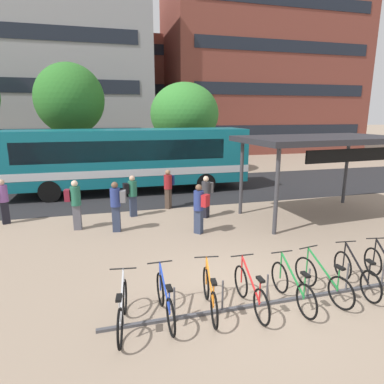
% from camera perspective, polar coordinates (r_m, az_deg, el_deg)
% --- Properties ---
extents(ground, '(200.00, 200.00, 0.00)m').
position_cam_1_polar(ground, '(8.00, 8.91, -16.41)').
color(ground, gray).
extents(bus_lane_asphalt, '(80.00, 7.20, 0.01)m').
position_cam_1_polar(bus_lane_asphalt, '(17.68, -4.98, 0.40)').
color(bus_lane_asphalt, '#232326').
rests_on(bus_lane_asphalt, ground).
extents(city_bus, '(12.04, 2.65, 3.20)m').
position_cam_1_polar(city_bus, '(17.17, -10.59, 5.84)').
color(city_bus, '#0F6070').
rests_on(city_bus, ground).
extents(bike_rack, '(7.97, 0.15, 0.70)m').
position_cam_1_polar(bike_rack, '(7.74, 16.17, -17.11)').
color(bike_rack, '#47474C').
rests_on(bike_rack, ground).
extents(parked_bicycle_silver_0, '(0.52, 1.71, 0.99)m').
position_cam_1_polar(parked_bicycle_silver_0, '(6.66, -11.95, -19.32)').
color(parked_bicycle_silver_0, black).
rests_on(parked_bicycle_silver_0, ground).
extents(parked_bicycle_blue_1, '(0.52, 1.72, 0.99)m').
position_cam_1_polar(parked_bicycle_blue_1, '(6.81, -4.66, -18.25)').
color(parked_bicycle_blue_1, black).
rests_on(parked_bicycle_blue_1, ground).
extents(parked_bicycle_orange_2, '(0.52, 1.71, 0.99)m').
position_cam_1_polar(parked_bicycle_orange_2, '(7.00, 3.11, -17.25)').
color(parked_bicycle_orange_2, black).
rests_on(parked_bicycle_orange_2, ground).
extents(parked_bicycle_red_3, '(0.52, 1.72, 0.99)m').
position_cam_1_polar(parked_bicycle_red_3, '(7.18, 10.09, -16.65)').
color(parked_bicycle_red_3, black).
rests_on(parked_bicycle_red_3, ground).
extents(parked_bicycle_green_4, '(0.52, 1.72, 0.99)m').
position_cam_1_polar(parked_bicycle_green_4, '(7.54, 16.95, -15.48)').
color(parked_bicycle_green_4, black).
rests_on(parked_bicycle_green_4, ground).
extents(parked_bicycle_green_5, '(0.52, 1.71, 0.99)m').
position_cam_1_polar(parked_bicycle_green_5, '(8.02, 21.62, -14.03)').
color(parked_bicycle_green_5, black).
rests_on(parked_bicycle_green_5, ground).
extents(parked_bicycle_black_6, '(0.52, 1.72, 0.99)m').
position_cam_1_polar(parked_bicycle_black_6, '(8.61, 26.48, -12.60)').
color(parked_bicycle_black_6, black).
rests_on(parked_bicycle_black_6, ground).
extents(transit_shelter, '(6.23, 3.72, 3.12)m').
position_cam_1_polar(transit_shelter, '(13.44, 21.36, 8.08)').
color(transit_shelter, '#38383D').
rests_on(transit_shelter, ground).
extents(commuter_teal_pack_0, '(0.60, 0.49, 1.66)m').
position_cam_1_polar(commuter_teal_pack_0, '(13.79, -29.98, -1.00)').
color(commuter_teal_pack_0, black).
rests_on(commuter_teal_pack_0, ground).
extents(commuter_maroon_pack_1, '(0.55, 0.37, 1.76)m').
position_cam_1_polar(commuter_maroon_pack_1, '(12.03, -19.59, -1.57)').
color(commuter_maroon_pack_1, '#565660').
rests_on(commuter_maroon_pack_1, ground).
extents(commuter_grey_pack_2, '(0.59, 0.58, 1.64)m').
position_cam_1_polar(commuter_grey_pack_2, '(12.75, 2.49, -0.29)').
color(commuter_grey_pack_2, black).
rests_on(commuter_grey_pack_2, ground).
extents(commuter_grey_pack_3, '(0.57, 0.40, 1.74)m').
position_cam_1_polar(commuter_grey_pack_3, '(11.44, -12.91, -1.89)').
color(commuter_grey_pack_3, '#2D3851').
rests_on(commuter_grey_pack_3, ground).
extents(commuter_black_pack_4, '(0.57, 0.40, 1.64)m').
position_cam_1_polar(commuter_black_pack_4, '(13.05, -10.38, -0.20)').
color(commuter_black_pack_4, '#2D3851').
rests_on(commuter_black_pack_4, ground).
extents(commuter_red_pack_5, '(0.58, 0.59, 1.70)m').
position_cam_1_polar(commuter_red_pack_5, '(10.98, 1.31, -2.38)').
color(commuter_red_pack_5, '#2D3851').
rests_on(commuter_red_pack_5, ground).
extents(commuter_navy_pack_6, '(0.57, 0.60, 1.68)m').
position_cam_1_polar(commuter_navy_pack_6, '(14.01, -4.11, 1.02)').
color(commuter_navy_pack_6, '#47382D').
rests_on(commuter_navy_pack_6, ground).
extents(street_tree_0, '(4.56, 4.56, 6.01)m').
position_cam_1_polar(street_tree_0, '(22.72, -1.30, 13.32)').
color(street_tree_0, brown).
rests_on(street_tree_0, ground).
extents(street_tree_2, '(4.12, 4.12, 6.95)m').
position_cam_1_polar(street_tree_2, '(22.04, -20.38, 14.77)').
color(street_tree_2, brown).
rests_on(street_tree_2, ground).
extents(building_left_wing, '(20.86, 13.90, 15.16)m').
position_cam_1_polar(building_left_wing, '(36.06, -25.79, 17.86)').
color(building_left_wing, gray).
rests_on(building_left_wing, ground).
extents(building_right_wing, '(20.39, 10.51, 19.55)m').
position_cam_1_polar(building_right_wing, '(39.48, 11.84, 21.55)').
color(building_right_wing, brown).
rests_on(building_right_wing, ground).
extents(building_centre_block, '(14.85, 12.96, 12.43)m').
position_cam_1_polar(building_centre_block, '(44.61, -14.69, 15.83)').
color(building_centre_block, brown).
rests_on(building_centre_block, ground).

